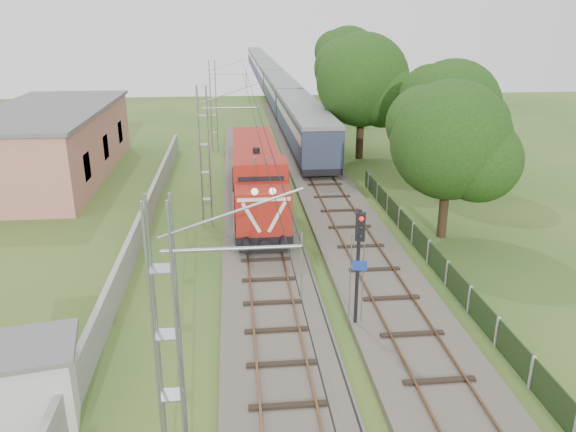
{
  "coord_description": "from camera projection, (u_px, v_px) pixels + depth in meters",
  "views": [
    {
      "loc": [
        -1.41,
        -19.06,
        11.42
      ],
      "look_at": [
        1.2,
        6.93,
        2.2
      ],
      "focal_mm": 35.0,
      "sensor_mm": 36.0,
      "label": 1
    }
  ],
  "objects": [
    {
      "name": "locomotive",
      "position": [
        256.0,
        176.0,
        34.89
      ],
      "size": [
        2.88,
        16.45,
        4.18
      ],
      "color": "black",
      "rests_on": "ground"
    },
    {
      "name": "station_building",
      "position": [
        51.0,
        142.0,
        42.05
      ],
      "size": [
        8.4,
        20.4,
        5.22
      ],
      "color": "tan",
      "rests_on": "ground"
    },
    {
      "name": "boundary_wall",
      "position": [
        146.0,
        215.0,
        32.21
      ],
      "size": [
        0.25,
        40.0,
        1.5
      ],
      "primitive_type": "cube",
      "color": "#9E9E99",
      "rests_on": "ground"
    },
    {
      "name": "coach_rake",
      "position": [
        269.0,
        74.0,
        94.37
      ],
      "size": [
        3.11,
        116.1,
        3.59
      ],
      "color": "black",
      "rests_on": "ground"
    },
    {
      "name": "catenary",
      "position": [
        206.0,
        158.0,
        31.45
      ],
      "size": [
        3.31,
        70.0,
        8.0
      ],
      "color": "gray",
      "rests_on": "ground"
    },
    {
      "name": "ground",
      "position": [
        275.0,
        329.0,
        21.81
      ],
      "size": [
        140.0,
        140.0,
        0.0
      ],
      "primitive_type": "plane",
      "color": "#305720",
      "rests_on": "ground"
    },
    {
      "name": "fence",
      "position": [
        447.0,
        273.0,
        25.18
      ],
      "size": [
        0.12,
        32.0,
        1.2
      ],
      "color": "black",
      "rests_on": "ground"
    },
    {
      "name": "relay_hut",
      "position": [
        36.0,
        382.0,
        16.52
      ],
      "size": [
        2.91,
        2.91,
        2.57
      ],
      "color": "beige",
      "rests_on": "ground"
    },
    {
      "name": "tree_c",
      "position": [
        364.0,
        81.0,
        46.33
      ],
      "size": [
        8.07,
        7.69,
        10.46
      ],
      "color": "#3A2918",
      "rests_on": "ground"
    },
    {
      "name": "signal_post",
      "position": [
        359.0,
        250.0,
        20.65
      ],
      "size": [
        0.53,
        0.42,
        4.9
      ],
      "color": "black",
      "rests_on": "ground"
    },
    {
      "name": "track_main",
      "position": [
        264.0,
        254.0,
        28.32
      ],
      "size": [
        4.2,
        70.0,
        0.45
      ],
      "color": "#6B6054",
      "rests_on": "ground"
    },
    {
      "name": "tree_a",
      "position": [
        452.0,
        142.0,
        29.32
      ],
      "size": [
        6.59,
        6.28,
        8.55
      ],
      "color": "#3A2918",
      "rests_on": "ground"
    },
    {
      "name": "tree_d",
      "position": [
        349.0,
        60.0,
        67.61
      ],
      "size": [
        8.22,
        7.83,
        10.66
      ],
      "color": "#3A2918",
      "rests_on": "ground"
    },
    {
      "name": "track_side",
      "position": [
        322.0,
        181.0,
        40.99
      ],
      "size": [
        4.2,
        80.0,
        0.45
      ],
      "color": "#6B6054",
      "rests_on": "ground"
    },
    {
      "name": "tree_b",
      "position": [
        453.0,
        109.0,
        38.22
      ],
      "size": [
        6.9,
        6.57,
        8.94
      ],
      "color": "#3A2918",
      "rests_on": "ground"
    }
  ]
}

